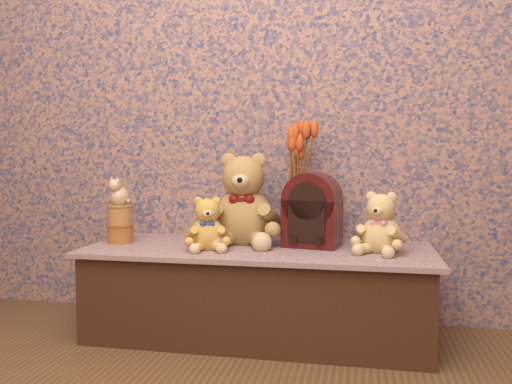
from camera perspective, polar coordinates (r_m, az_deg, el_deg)
display_shelf at (r=2.30m, az=0.25°, el=-10.74°), size 1.47×0.60×0.39m
teddy_large at (r=2.33m, az=-1.33°, el=-0.32°), size 0.38×0.44×0.43m
teddy_medium at (r=2.20m, az=-5.31°, el=-3.16°), size 0.25×0.27×0.24m
teddy_small at (r=2.18m, az=13.47°, el=-2.95°), size 0.28×0.30×0.26m
cathedral_radio at (r=2.27m, az=6.14°, el=-1.91°), size 0.26×0.21×0.32m
ceramic_vase at (r=2.35m, az=4.55°, el=-3.31°), size 0.15×0.15×0.19m
dried_stalks at (r=2.33m, az=4.59°, el=4.23°), size 0.26×0.26×0.43m
biscuit_tin_lower at (r=2.44m, az=-14.52°, el=-4.38°), size 0.15×0.15×0.08m
biscuit_tin_upper at (r=2.43m, az=-14.56°, el=-2.39°), size 0.15×0.15×0.09m
cat_figurine at (r=2.42m, az=-14.60°, el=0.15°), size 0.12×0.12×0.13m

